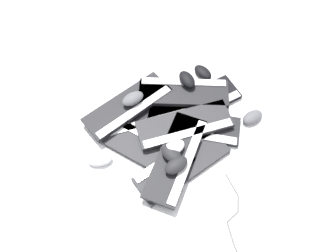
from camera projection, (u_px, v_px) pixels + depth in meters
The scene contains 19 objects.
ground_plane at pixel (174, 139), 1.53m from camera, with size 3.20×3.20×0.00m, color white.
keyboard_0 at pixel (182, 164), 1.45m from camera, with size 0.34×0.46×0.03m.
keyboard_1 at pixel (193, 125), 1.55m from camera, with size 0.28×0.46×0.03m.
keyboard_2 at pixel (197, 104), 1.62m from camera, with size 0.29×0.46×0.03m.
keyboard_3 at pixel (141, 116), 1.58m from camera, with size 0.22×0.46×0.03m.
keyboard_4 at pixel (146, 149), 1.49m from camera, with size 0.39×0.44×0.03m.
keyboard_5 at pixel (185, 125), 1.52m from camera, with size 0.21×0.46×0.03m.
keyboard_6 at pixel (128, 106), 1.57m from camera, with size 0.36×0.45×0.03m.
keyboard_7 at pixel (176, 158), 1.44m from camera, with size 0.46×0.35×0.03m.
keyboard_8 at pixel (183, 92), 1.61m from camera, with size 0.23×0.46×0.03m.
mouse_0 at pixel (252, 117), 1.57m from camera, with size 0.11×0.07×0.04m, color #4C4C51.
mouse_1 at pixel (176, 165), 1.38m from camera, with size 0.11×0.07×0.04m, color black.
mouse_2 at pixel (187, 79), 1.61m from camera, with size 0.11×0.07×0.04m, color black.
mouse_3 at pixel (172, 154), 1.40m from camera, with size 0.11×0.07×0.04m, color black.
mouse_4 at pixel (100, 160), 1.46m from camera, with size 0.11×0.07×0.04m, color #B7B7BC.
mouse_5 at pixel (133, 99), 1.55m from camera, with size 0.11×0.07×0.04m, color #4C4C51.
mouse_6 at pixel (173, 148), 1.42m from camera, with size 0.11×0.07×0.04m, color silver.
mouse_7 at pixel (203, 72), 1.71m from camera, with size 0.11×0.07×0.04m, color black.
cable_0 at pixel (237, 240), 1.30m from camera, with size 0.57×0.10×0.01m.
Camera 1 is at (0.71, -0.13, 1.35)m, focal length 35.00 mm.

